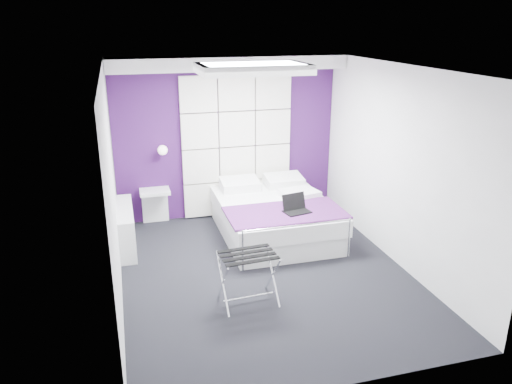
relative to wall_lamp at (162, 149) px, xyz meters
The scene contains 15 objects.
floor 2.61m from the wall_lamp, 62.99° to the right, with size 4.40×4.40×0.00m, color black.
ceiling 2.69m from the wall_lamp, 62.99° to the right, with size 4.40×4.40×0.00m, color white.
wall_back 1.06m from the wall_lamp, ahead, with size 3.60×3.60×0.00m, color silver.
wall_left 2.19m from the wall_lamp, 110.01° to the right, with size 4.40×4.40×0.00m, color silver.
wall_right 3.52m from the wall_lamp, 35.86° to the right, with size 4.40×4.40×0.00m, color silver.
accent_wall 1.06m from the wall_lamp, ahead, with size 3.58×0.02×2.58m, color #371049.
soffit 1.66m from the wall_lamp, ahead, with size 3.58×0.50×0.20m, color silver.
headboard 1.20m from the wall_lamp, ahead, with size 1.80×0.08×2.30m, color silver, non-canonical shape.
skylight 2.24m from the wall_lamp, 54.28° to the right, with size 1.36×0.86×0.12m, color white, non-canonical shape.
wall_lamp is the anchor object (origin of this frame).
radiator 1.35m from the wall_lamp, 130.10° to the right, with size 0.22×1.20×0.60m, color silver.
bed 2.01m from the wall_lamp, 30.92° to the right, with size 1.66×2.00×0.70m.
nightstand 0.68m from the wall_lamp, 166.18° to the right, with size 0.46×0.36×0.05m, color silver.
luggage_rack 2.90m from the wall_lamp, 76.02° to the right, with size 0.62×0.46×0.61m.
laptop 2.29m from the wall_lamp, 40.44° to the right, with size 0.36×0.25×0.25m.
Camera 1 is at (-1.66, -5.52, 3.12)m, focal length 35.00 mm.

